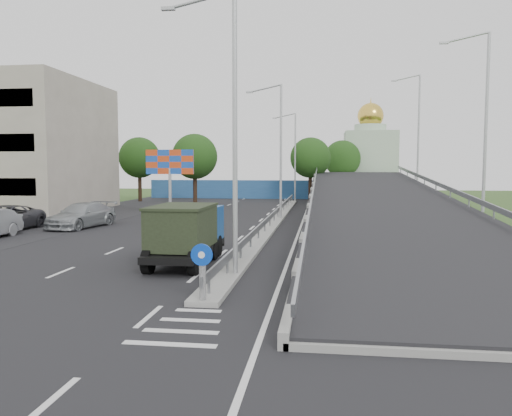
% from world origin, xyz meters
% --- Properties ---
extents(ground, '(160.00, 160.00, 0.00)m').
position_xyz_m(ground, '(0.00, 0.00, 0.00)').
color(ground, '#2D4C1E').
rests_on(ground, ground).
extents(road_surface, '(26.00, 90.00, 0.04)m').
position_xyz_m(road_surface, '(-3.00, 20.00, 0.00)').
color(road_surface, black).
rests_on(road_surface, ground).
extents(parking_strip, '(8.00, 90.00, 0.05)m').
position_xyz_m(parking_strip, '(-16.00, 20.00, 0.00)').
color(parking_strip, black).
rests_on(parking_strip, ground).
extents(median, '(1.00, 44.00, 0.20)m').
position_xyz_m(median, '(0.00, 24.00, 0.10)').
color(median, gray).
rests_on(median, ground).
extents(overpass_ramp, '(10.00, 50.00, 3.50)m').
position_xyz_m(overpass_ramp, '(7.50, 24.00, 1.75)').
color(overpass_ramp, gray).
rests_on(overpass_ramp, ground).
extents(median_guardrail, '(0.09, 44.00, 0.71)m').
position_xyz_m(median_guardrail, '(0.00, 24.00, 0.75)').
color(median_guardrail, gray).
rests_on(median_guardrail, median).
extents(sign_bollard, '(0.64, 0.23, 1.67)m').
position_xyz_m(sign_bollard, '(0.00, 2.17, 1.03)').
color(sign_bollard, black).
rests_on(sign_bollard, median).
extents(lamp_post_near, '(2.74, 0.18, 10.08)m').
position_xyz_m(lamp_post_near, '(0.11, 6.00, 5.81)').
color(lamp_post_near, '#B2B5B7').
rests_on(lamp_post_near, median).
extents(lamp_post_mid, '(2.74, 0.18, 10.08)m').
position_xyz_m(lamp_post_mid, '(0.11, 26.00, 5.81)').
color(lamp_post_mid, '#B2B5B7').
rests_on(lamp_post_mid, median).
extents(lamp_post_far, '(2.74, 0.18, 10.08)m').
position_xyz_m(lamp_post_far, '(0.11, 46.00, 5.81)').
color(lamp_post_far, '#B2B5B7').
rests_on(lamp_post_far, median).
extents(blue_wall, '(30.00, 0.50, 2.40)m').
position_xyz_m(blue_wall, '(-4.00, 52.00, 1.20)').
color(blue_wall, '#275490').
rests_on(blue_wall, ground).
extents(church, '(7.00, 7.00, 13.80)m').
position_xyz_m(church, '(10.00, 60.00, 5.31)').
color(church, '#B2CCAD').
rests_on(church, ground).
extents(billboard, '(4.00, 0.24, 5.50)m').
position_xyz_m(billboard, '(-9.00, 28.00, 4.19)').
color(billboard, '#B2B5B7').
rests_on(billboard, ground).
extents(tree_left_mid, '(4.80, 4.80, 7.60)m').
position_xyz_m(tree_left_mid, '(-10.00, 40.00, 5.18)').
color(tree_left_mid, black).
rests_on(tree_left_mid, ground).
extents(tree_median_far, '(4.80, 4.80, 7.60)m').
position_xyz_m(tree_median_far, '(2.00, 48.00, 5.18)').
color(tree_median_far, black).
rests_on(tree_median_far, ground).
extents(tree_left_far, '(4.80, 4.80, 7.60)m').
position_xyz_m(tree_left_far, '(-18.00, 45.00, 5.18)').
color(tree_left_far, black).
rests_on(tree_left_far, ground).
extents(tree_ramp_far, '(4.80, 4.80, 7.60)m').
position_xyz_m(tree_ramp_far, '(6.00, 55.00, 5.18)').
color(tree_ramp_far, black).
rests_on(tree_ramp_far, ground).
extents(dump_truck, '(2.27, 5.74, 2.53)m').
position_xyz_m(dump_truck, '(-2.20, 8.50, 1.40)').
color(dump_truck, black).
rests_on(dump_truck, ground).
extents(parked_car_c, '(2.83, 5.94, 1.64)m').
position_xyz_m(parked_car_c, '(-16.62, 17.33, 0.82)').
color(parked_car_c, '#35353A').
rests_on(parked_car_c, ground).
extents(parked_car_d, '(3.21, 6.04, 1.67)m').
position_xyz_m(parked_car_d, '(-12.63, 19.83, 0.83)').
color(parked_car_d, '#94999C').
rests_on(parked_car_d, ground).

